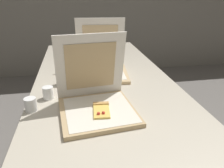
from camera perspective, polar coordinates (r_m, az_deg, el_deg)
table at (r=1.48m, az=-1.93°, el=-1.16°), size 0.93×2.29×0.75m
pizza_box_front at (r=1.10m, az=-4.19°, el=-4.48°), size 0.40×0.41×0.38m
pizza_box_middle at (r=1.59m, az=-2.90°, el=4.64°), size 0.40×0.40×0.39m
cup_white_mid at (r=1.45m, az=-13.35°, el=1.14°), size 0.06×0.06×0.07m
cup_white_far at (r=1.80m, az=-11.88°, el=5.72°), size 0.06×0.06×0.07m
cup_white_near_center at (r=1.28m, az=-16.49°, el=-2.23°), size 0.06×0.06×0.07m
cup_white_near_left at (r=1.18m, az=-20.69°, el=-5.10°), size 0.06×0.06×0.07m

